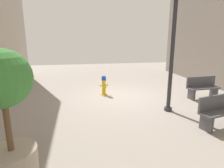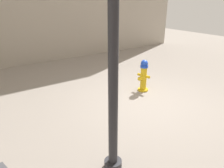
{
  "view_description": "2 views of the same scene",
  "coord_description": "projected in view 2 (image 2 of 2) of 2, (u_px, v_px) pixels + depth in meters",
  "views": [
    {
      "loc": [
        1.93,
        8.01,
        2.56
      ],
      "look_at": [
        0.55,
        0.73,
        0.78
      ],
      "focal_mm": 30.11,
      "sensor_mm": 36.0,
      "label": 1
    },
    {
      "loc": [
        -3.5,
        3.53,
        2.49
      ],
      "look_at": [
        0.59,
        0.73,
        0.5
      ],
      "focal_mm": 34.17,
      "sensor_mm": 36.0,
      "label": 2
    }
  ],
  "objects": [
    {
      "name": "ground_plane",
      "position": [
        149.0,
        103.0,
        5.46
      ],
      "size": [
        23.4,
        23.4,
        0.0
      ],
      "primitive_type": "plane",
      "color": "gray"
    },
    {
      "name": "fire_hydrant",
      "position": [
        144.0,
        76.0,
        6.06
      ],
      "size": [
        0.41,
        0.38,
        0.92
      ],
      "color": "gold",
      "rests_on": "ground_plane"
    }
  ]
}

